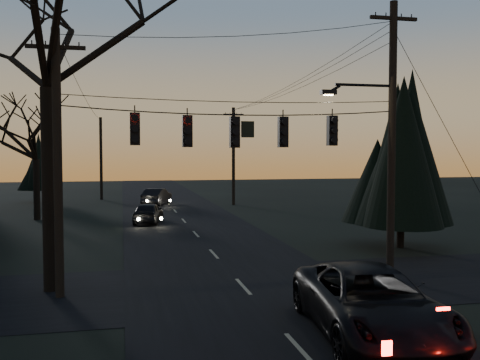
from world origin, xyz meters
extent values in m
cube|color=black|center=(0.00, 20.00, 0.01)|extent=(8.00, 120.00, 0.02)
cube|color=black|center=(0.00, 10.00, 0.01)|extent=(60.00, 7.00, 0.02)
cylinder|color=black|center=(-0.25, 10.00, 6.10)|extent=(11.50, 0.04, 0.04)
cylinder|color=black|center=(-6.40, 10.87, 3.37)|extent=(0.44, 0.44, 6.74)
cylinder|color=black|center=(9.12, 15.72, 0.80)|extent=(0.36, 0.36, 1.60)
cone|color=black|center=(9.12, 15.72, 4.35)|extent=(4.69, 4.69, 6.30)
cylinder|color=black|center=(-9.72, 30.78, 2.08)|extent=(0.44, 0.44, 4.16)
cylinder|color=black|center=(-11.03, 43.93, 0.80)|extent=(0.36, 0.36, 1.60)
cone|color=black|center=(-11.03, 43.93, 3.44)|extent=(3.23, 3.23, 4.48)
imported|color=black|center=(2.01, 4.46, 0.85)|extent=(3.43, 6.40, 1.71)
imported|color=black|center=(-2.38, 27.33, 0.69)|extent=(2.37, 4.26, 1.37)
imported|color=black|center=(-1.06, 39.42, 0.72)|extent=(2.98, 4.61, 1.43)
camera|label=1|loc=(-4.03, -7.66, 4.63)|focal=40.00mm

